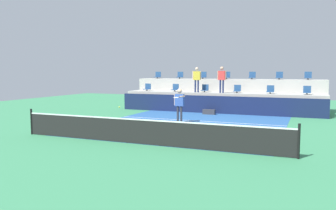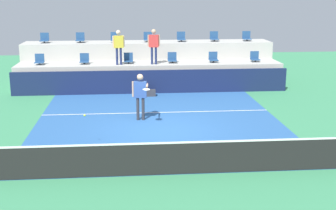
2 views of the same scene
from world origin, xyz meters
name	(u,v)px [view 1 (image 1 of 2)]	position (x,y,z in m)	size (l,w,h in m)	color
ground_plane	(182,128)	(0.00, 0.00, 0.00)	(40.00, 40.00, 0.00)	#388456
court_inner_paint	(189,125)	(0.00, 1.00, 0.00)	(9.00, 10.00, 0.01)	#285693
court_service_line	(198,121)	(0.00, 2.40, 0.01)	(9.00, 0.06, 0.00)	white
tennis_net	(143,131)	(0.00, -4.00, 0.50)	(10.48, 0.08, 1.07)	black
sponsor_backboard	(215,105)	(0.00, 6.00, 0.55)	(13.00, 0.16, 1.10)	#141E42
seating_tier_lower	(220,102)	(0.00, 7.30, 0.62)	(13.00, 1.80, 1.25)	#ADAAA3
seating_tier_upper	(227,94)	(0.00, 9.10, 1.05)	(13.00, 1.80, 2.10)	#ADAAA3
stadium_chair_lower_far_left	(147,88)	(-5.35, 7.23, 1.46)	(0.44, 0.40, 0.52)	#2D2D33
stadium_chair_lower_left	(175,88)	(-3.20, 7.23, 1.46)	(0.44, 0.40, 0.52)	#2D2D33
stadium_chair_lower_mid_left	(205,89)	(-1.06, 7.23, 1.46)	(0.44, 0.40, 0.52)	#2D2D33
stadium_chair_lower_mid_right	(237,90)	(1.10, 7.23, 1.46)	(0.44, 0.40, 0.52)	#2D2D33
stadium_chair_lower_right	(270,90)	(3.17, 7.23, 1.46)	(0.44, 0.40, 0.52)	#2D2D33
stadium_chair_lower_far_right	(307,91)	(5.28, 7.23, 1.46)	(0.44, 0.40, 0.52)	#2D2D33
stadium_chair_upper_far_left	(158,76)	(-5.36, 9.03, 2.31)	(0.44, 0.40, 0.52)	#2D2D33
stadium_chair_upper_left	(180,76)	(-3.54, 9.03, 2.31)	(0.44, 0.40, 0.52)	#2D2D33
stadium_chair_upper_mid_left	(203,76)	(-1.74, 9.03, 2.31)	(0.44, 0.40, 0.52)	#2D2D33
stadium_chair_upper_center	(227,76)	(-0.01, 9.03, 2.31)	(0.44, 0.40, 0.52)	#2D2D33
stadium_chair_upper_mid_right	(252,76)	(1.75, 9.03, 2.31)	(0.44, 0.40, 0.52)	#2D2D33
stadium_chair_upper_right	(279,76)	(3.53, 9.03, 2.31)	(0.44, 0.40, 0.52)	#2D2D33
stadium_chair_upper_far_right	(308,76)	(5.30, 9.03, 2.31)	(0.44, 0.40, 0.52)	#2D2D33
tennis_player	(179,102)	(-0.66, 1.36, 1.08)	(0.64, 1.24, 1.76)	#2D2D33
spectator_in_white	(197,77)	(-1.52, 6.85, 2.25)	(0.59, 0.26, 1.66)	navy
spectator_in_grey	(222,77)	(0.17, 6.85, 2.27)	(0.60, 0.24, 1.70)	navy
tennis_ball	(119,107)	(-2.46, -1.52, 1.02)	(0.07, 0.07, 0.07)	#CCE033
equipment_bag	(209,112)	(-0.23, 5.38, 0.15)	(0.76, 0.28, 0.30)	#333338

